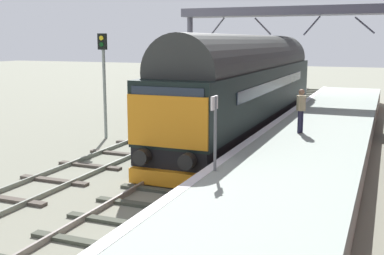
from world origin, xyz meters
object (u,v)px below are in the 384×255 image
at_px(platform_number_sign, 215,122).
at_px(waiting_passenger, 301,107).
at_px(diesel_locomotive, 247,83).
at_px(signal_post_mid, 104,74).

bearing_deg(platform_number_sign, waiting_passenger, 79.15).
height_order(diesel_locomotive, signal_post_mid, signal_post_mid).
xyz_separation_m(diesel_locomotive, platform_number_sign, (1.93, -10.00, -0.15)).
height_order(diesel_locomotive, waiting_passenger, diesel_locomotive).
bearing_deg(diesel_locomotive, signal_post_mid, -151.16).
height_order(diesel_locomotive, platform_number_sign, diesel_locomotive).
xyz_separation_m(signal_post_mid, platform_number_sign, (7.70, -6.83, -0.60)).
bearing_deg(waiting_passenger, platform_number_sign, -177.21).
height_order(signal_post_mid, waiting_passenger, signal_post_mid).
relative_size(signal_post_mid, platform_number_sign, 2.37).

